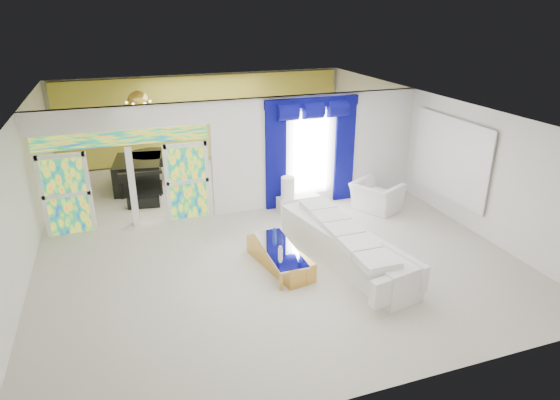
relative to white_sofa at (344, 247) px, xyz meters
name	(u,v)px	position (x,y,z in m)	size (l,w,h in m)	color
floor	(253,225)	(-1.30, 2.48, -0.36)	(12.00, 12.00, 0.00)	#B7AF9E
dividing_wall	(318,149)	(0.85, 3.48, 1.14)	(5.70, 0.18, 3.00)	white
dividing_header	(120,118)	(-4.15, 3.48, 2.36)	(4.30, 0.18, 0.55)	white
stained_panel_left	(66,195)	(-5.58, 3.48, 0.64)	(0.95, 0.04, 2.00)	#994C3F
stained_panel_right	(188,181)	(-2.73, 3.48, 0.64)	(0.95, 0.04, 2.00)	#994C3F
stained_transom	(123,138)	(-4.15, 3.48, 1.89)	(4.00, 0.05, 0.35)	#994C3F
window_pane	(311,153)	(0.60, 3.38, 1.09)	(1.00, 0.02, 2.30)	white
blue_drape_left	(276,159)	(-0.40, 3.35, 1.04)	(0.55, 0.10, 2.80)	#04054C
blue_drape_right	(344,152)	(1.60, 3.35, 1.04)	(0.55, 0.10, 2.80)	#04054C
blue_pelmet	(312,102)	(0.60, 3.35, 2.46)	(2.60, 0.12, 0.25)	#04054C
wall_mirror	(450,158)	(3.64, 1.48, 1.19)	(0.04, 2.70, 1.90)	white
gold_curtains	(205,118)	(-1.30, 8.38, 1.14)	(9.70, 0.12, 2.90)	gold
white_sofa	(344,247)	(0.00, 0.00, 0.00)	(0.82, 3.83, 0.73)	silver
coffee_table	(280,258)	(-1.35, 0.30, -0.16)	(0.62, 1.86, 0.41)	gold
console_table	(298,203)	(0.12, 3.03, -0.17)	(1.14, 0.36, 0.38)	silver
table_lamp	(288,188)	(-0.18, 3.03, 0.31)	(0.36, 0.36, 0.58)	silver
armchair	(376,196)	(2.11, 2.33, 0.02)	(1.17, 1.03, 0.76)	silver
grand_piano	(139,174)	(-3.81, 6.20, 0.08)	(1.33, 1.74, 0.88)	black
piano_bench	(144,202)	(-3.81, 4.60, -0.22)	(0.86, 0.33, 0.29)	black
tv_console	(59,190)	(-6.00, 5.67, 0.00)	(0.51, 0.46, 0.74)	tan
chandelier	(138,102)	(-3.60, 5.88, 2.29)	(0.60, 0.60, 0.60)	gold
decanters	(279,244)	(-1.35, 0.34, 0.16)	(0.23, 0.88, 0.29)	navy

